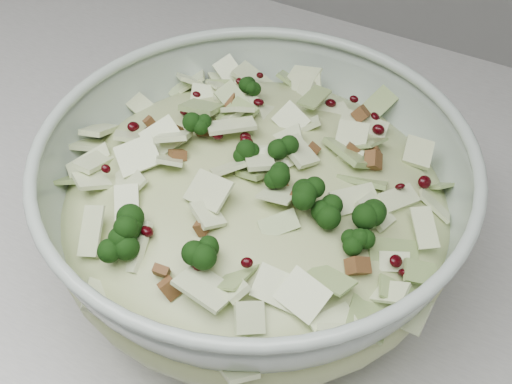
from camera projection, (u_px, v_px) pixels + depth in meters
mixing_bowl at (255, 211)px, 0.53m from camera, size 0.32×0.32×0.13m
salad at (255, 191)px, 0.52m from camera, size 0.34×0.34×0.13m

